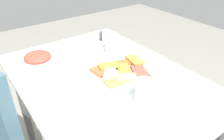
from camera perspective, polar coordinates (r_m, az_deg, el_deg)
name	(u,v)px	position (r m, az deg, el deg)	size (l,w,h in m)	color
dining_table	(105,90)	(1.13, -1.79, -5.31)	(1.07, 0.77, 0.72)	white
pide_platter	(122,72)	(1.09, 2.74, -0.51)	(0.32, 0.32, 0.04)	white
salad_plate_greens	(38,58)	(1.27, -18.74, 3.00)	(0.23, 0.23, 0.05)	white
soda_can	(111,44)	(1.27, -0.23, 6.85)	(0.07, 0.07, 0.12)	silver
drinking_glass	(144,92)	(0.89, 8.25, -5.73)	(0.07, 0.07, 0.11)	silver
paper_napkin	(196,91)	(1.04, 20.94, -5.18)	(0.13, 0.13, 0.00)	white
fork	(199,89)	(1.05, 21.55, -4.64)	(0.18, 0.02, 0.01)	silver
spoon	(193,92)	(1.03, 20.40, -5.37)	(0.17, 0.01, 0.01)	silver
condiment_caddy	(103,39)	(1.43, -2.42, 7.96)	(0.09, 0.09, 0.08)	#B2B2B7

